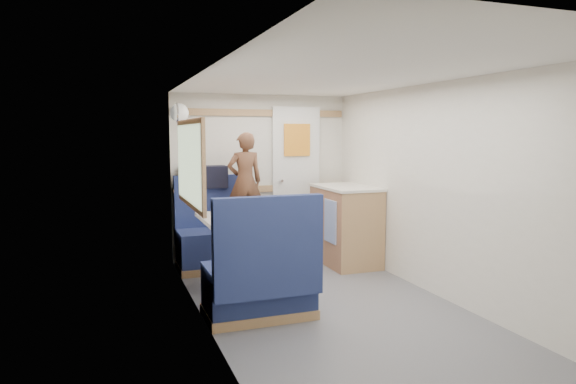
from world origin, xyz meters
name	(u,v)px	position (x,y,z in m)	size (l,w,h in m)	color
floor	(339,315)	(0.00, 0.00, 0.00)	(4.50, 4.50, 0.00)	#515156
ceiling	(342,75)	(0.00, 0.00, 2.00)	(4.50, 4.50, 0.00)	silver
wall_back	(261,177)	(0.00, 2.25, 1.00)	(2.20, 0.02, 2.00)	silver
wall_left	(208,204)	(-1.10, 0.00, 1.00)	(0.02, 4.50, 2.00)	silver
wall_right	(451,193)	(1.10, 0.00, 1.00)	(0.02, 4.50, 2.00)	silver
oak_trim_low	(262,189)	(0.00, 2.23, 0.85)	(2.15, 0.02, 0.08)	#8E5C40
oak_trim_high	(261,113)	(0.00, 2.23, 1.78)	(2.15, 0.02, 0.08)	#8E5C40
side_window	(189,164)	(-1.08, 1.00, 1.25)	(0.04, 1.30, 0.72)	#AABB9F
rear_door	(296,178)	(0.45, 2.22, 0.97)	(0.62, 0.12, 1.86)	white
dinette_table	(235,233)	(-0.65, 1.00, 0.57)	(0.62, 0.92, 0.72)	white
bench_far	(217,242)	(-0.65, 1.86, 0.30)	(0.90, 0.59, 1.05)	navy
bench_near	(261,283)	(-0.65, 0.14, 0.30)	(0.90, 0.59, 1.05)	navy
ledge	(211,189)	(-0.65, 2.12, 0.88)	(0.90, 0.14, 0.04)	#8E5C40
dome_light	(179,113)	(-1.04, 1.85, 1.75)	(0.20, 0.20, 0.20)	white
galley_counter	(345,225)	(0.82, 1.55, 0.47)	(0.57, 0.92, 0.92)	#8E5C40
person	(245,181)	(-0.34, 1.74, 1.00)	(0.40, 0.26, 1.09)	brown
duffel_bag	(204,177)	(-0.74, 2.12, 1.03)	(0.53, 0.25, 0.25)	black
tray	(240,217)	(-0.62, 0.93, 0.73)	(0.26, 0.34, 0.02)	silver
orange_fruit	(264,215)	(-0.45, 0.71, 0.77)	(0.07, 0.07, 0.07)	#D66009
cheese_block	(247,219)	(-0.62, 0.64, 0.76)	(0.10, 0.06, 0.04)	#DAC67E
wine_glass	(237,204)	(-0.62, 1.03, 0.84)	(0.08, 0.08, 0.17)	white
tumbler_left	(220,218)	(-0.87, 0.66, 0.78)	(0.07, 0.07, 0.11)	silver
tumbler_right	(232,211)	(-0.68, 1.02, 0.78)	(0.07, 0.07, 0.12)	white
beer_glass	(250,210)	(-0.46, 1.14, 0.77)	(0.06, 0.06, 0.09)	#944E15
pepper_grinder	(231,211)	(-0.67, 1.06, 0.77)	(0.04, 0.04, 0.11)	black
salt_grinder	(223,211)	(-0.74, 1.10, 0.77)	(0.04, 0.04, 0.10)	silver
bread_loaf	(248,206)	(-0.43, 1.35, 0.78)	(0.14, 0.27, 0.11)	brown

